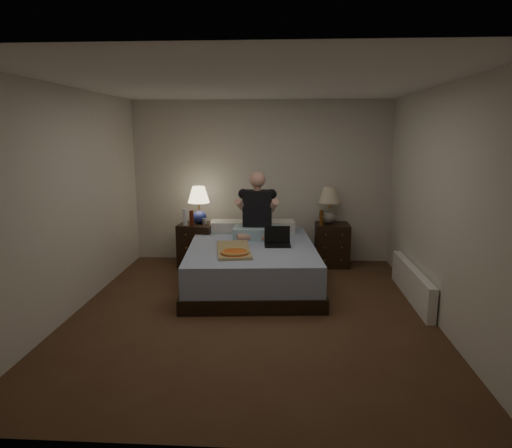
# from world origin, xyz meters

# --- Properties ---
(floor) EXTENTS (4.00, 4.50, 0.00)m
(floor) POSITION_xyz_m (0.00, 0.00, 0.00)
(floor) COLOR brown
(floor) RESTS_ON ground
(ceiling) EXTENTS (4.00, 4.50, 0.00)m
(ceiling) POSITION_xyz_m (0.00, 0.00, 2.50)
(ceiling) COLOR white
(ceiling) RESTS_ON ground
(wall_back) EXTENTS (4.00, 0.00, 2.50)m
(wall_back) POSITION_xyz_m (0.00, 2.25, 1.25)
(wall_back) COLOR silver
(wall_back) RESTS_ON ground
(wall_front) EXTENTS (4.00, 0.00, 2.50)m
(wall_front) POSITION_xyz_m (0.00, -2.25, 1.25)
(wall_front) COLOR silver
(wall_front) RESTS_ON ground
(wall_left) EXTENTS (0.00, 4.50, 2.50)m
(wall_left) POSITION_xyz_m (-2.00, 0.00, 1.25)
(wall_left) COLOR silver
(wall_left) RESTS_ON ground
(wall_right) EXTENTS (0.00, 4.50, 2.50)m
(wall_right) POSITION_xyz_m (2.00, 0.00, 1.25)
(wall_right) COLOR silver
(wall_right) RESTS_ON ground
(bed) EXTENTS (1.81, 2.31, 0.55)m
(bed) POSITION_xyz_m (-0.07, 1.03, 0.27)
(bed) COLOR #5A77B4
(bed) RESTS_ON floor
(nightstand_left) EXTENTS (0.56, 0.51, 0.66)m
(nightstand_left) POSITION_xyz_m (-0.95, 1.81, 0.33)
(nightstand_left) COLOR black
(nightstand_left) RESTS_ON floor
(nightstand_right) EXTENTS (0.50, 0.45, 0.65)m
(nightstand_right) POSITION_xyz_m (1.10, 1.97, 0.32)
(nightstand_right) COLOR black
(nightstand_right) RESTS_ON floor
(lamp_left) EXTENTS (0.39, 0.39, 0.56)m
(lamp_left) POSITION_xyz_m (-0.91, 1.84, 0.94)
(lamp_left) COLOR #283493
(lamp_left) RESTS_ON nightstand_left
(lamp_right) EXTENTS (0.37, 0.37, 0.56)m
(lamp_right) POSITION_xyz_m (1.04, 2.01, 0.93)
(lamp_right) COLOR gray
(lamp_right) RESTS_ON nightstand_right
(water_bottle) EXTENTS (0.07, 0.07, 0.25)m
(water_bottle) POSITION_xyz_m (-1.09, 1.68, 0.78)
(water_bottle) COLOR white
(water_bottle) RESTS_ON nightstand_left
(soda_can) EXTENTS (0.07, 0.07, 0.10)m
(soda_can) POSITION_xyz_m (-0.81, 1.71, 0.71)
(soda_can) COLOR #B6B5B0
(soda_can) RESTS_ON nightstand_left
(beer_bottle_left) EXTENTS (0.06, 0.06, 0.23)m
(beer_bottle_left) POSITION_xyz_m (-0.99, 1.65, 0.77)
(beer_bottle_left) COLOR #4F180B
(beer_bottle_left) RESTS_ON nightstand_left
(beer_bottle_right) EXTENTS (0.06, 0.06, 0.23)m
(beer_bottle_right) POSITION_xyz_m (0.92, 1.88, 0.76)
(beer_bottle_right) COLOR #5E350D
(beer_bottle_right) RESTS_ON nightstand_right
(person) EXTENTS (0.66, 0.52, 0.93)m
(person) POSITION_xyz_m (-0.01, 1.41, 1.01)
(person) COLOR black
(person) RESTS_ON bed
(laptop) EXTENTS (0.36, 0.30, 0.24)m
(laptop) POSITION_xyz_m (0.28, 0.97, 0.67)
(laptop) COLOR black
(laptop) RESTS_ON bed
(pizza_box) EXTENTS (0.52, 0.82, 0.08)m
(pizza_box) POSITION_xyz_m (-0.23, 0.43, 0.59)
(pizza_box) COLOR tan
(pizza_box) RESTS_ON bed
(radiator) EXTENTS (0.10, 1.60, 0.40)m
(radiator) POSITION_xyz_m (1.93, 0.57, 0.20)
(radiator) COLOR white
(radiator) RESTS_ON floor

